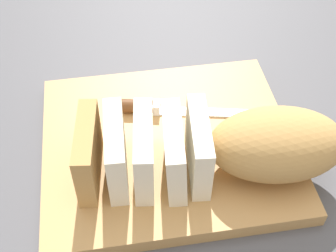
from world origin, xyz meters
TOP-DOWN VIEW (x-y plane):
  - ground_plane at (0.00, 0.00)m, footprint 3.00×3.00m
  - cutting_board at (0.00, 0.00)m, footprint 0.37×0.32m
  - bread_loaf at (-0.07, 0.06)m, footprint 0.36×0.14m
  - bread_knife at (-0.00, -0.06)m, footprint 0.28×0.07m
  - crumb_near_knife at (-0.02, -0.04)m, footprint 0.00×0.00m
  - crumb_near_loaf at (-0.06, 0.04)m, footprint 0.01×0.01m

SIDE VIEW (x-z plane):
  - ground_plane at x=0.00m, z-range 0.00..0.00m
  - cutting_board at x=0.00m, z-range 0.00..0.02m
  - crumb_near_knife at x=-0.02m, z-range 0.02..0.03m
  - crumb_near_loaf at x=-0.06m, z-range 0.02..0.03m
  - bread_knife at x=0.00m, z-range 0.02..0.04m
  - bread_loaf at x=-0.07m, z-range 0.02..0.11m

